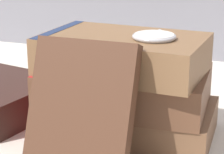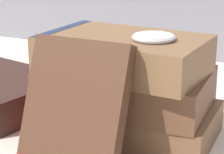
% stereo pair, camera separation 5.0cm
% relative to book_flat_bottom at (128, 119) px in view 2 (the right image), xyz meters
% --- Properties ---
extents(ground_plane, '(3.00, 3.00, 0.00)m').
position_rel_book_flat_bottom_xyz_m(ground_plane, '(-0.00, -0.05, -0.02)').
color(ground_plane, beige).
extents(book_flat_bottom, '(0.21, 0.13, 0.04)m').
position_rel_book_flat_bottom_xyz_m(book_flat_bottom, '(0.00, 0.00, 0.00)').
color(book_flat_bottom, brown).
rests_on(book_flat_bottom, ground_plane).
extents(book_flat_middle, '(0.20, 0.14, 0.05)m').
position_rel_book_flat_bottom_xyz_m(book_flat_middle, '(-0.01, -0.00, 0.04)').
color(book_flat_middle, brown).
rests_on(book_flat_middle, book_flat_bottom).
extents(book_flat_top, '(0.19, 0.13, 0.04)m').
position_rel_book_flat_bottom_xyz_m(book_flat_top, '(-0.00, -0.01, 0.09)').
color(book_flat_top, brown).
rests_on(book_flat_top, book_flat_middle).
extents(book_leaning_front, '(0.11, 0.07, 0.14)m').
position_rel_book_flat_bottom_xyz_m(book_leaning_front, '(-0.02, -0.11, 0.05)').
color(book_leaning_front, '#4C2D1E').
rests_on(book_leaning_front, ground_plane).
extents(pocket_watch, '(0.05, 0.05, 0.01)m').
position_rel_book_flat_bottom_xyz_m(pocket_watch, '(0.04, -0.02, 0.11)').
color(pocket_watch, silver).
rests_on(pocket_watch, book_flat_top).
extents(reading_glasses, '(0.11, 0.06, 0.00)m').
position_rel_book_flat_bottom_xyz_m(reading_glasses, '(-0.05, 0.10, -0.02)').
color(reading_glasses, black).
rests_on(reading_glasses, ground_plane).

